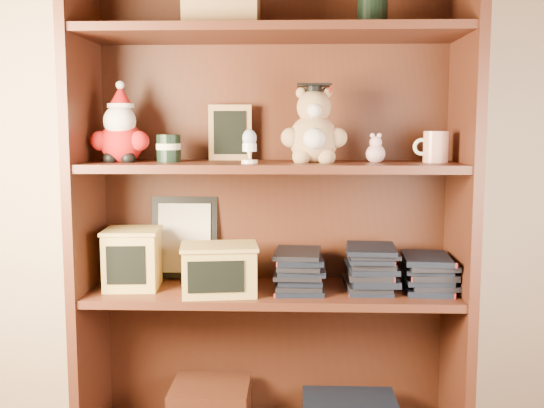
{
  "coord_description": "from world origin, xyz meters",
  "views": [
    {
      "loc": [
        -0.13,
        -0.65,
        1.06
      ],
      "look_at": [
        -0.2,
        1.3,
        0.82
      ],
      "focal_mm": 42.0,
      "sensor_mm": 36.0,
      "label": 1
    }
  ],
  "objects": [
    {
      "name": "bookcase",
      "position": [
        -0.2,
        1.36,
        0.78
      ],
      "size": [
        1.2,
        0.35,
        1.6
      ],
      "color": "#4A2215",
      "rests_on": "ground"
    },
    {
      "name": "shelf_lower",
      "position": [
        -0.2,
        1.3,
        0.54
      ],
      "size": [
        1.14,
        0.33,
        0.02
      ],
      "color": "#4A2215",
      "rests_on": "ground"
    },
    {
      "name": "shelf_upper",
      "position": [
        -0.2,
        1.3,
        0.94
      ],
      "size": [
        1.14,
        0.33,
        0.02
      ],
      "color": "#4A2215",
      "rests_on": "ground"
    },
    {
      "name": "santa_plush",
      "position": [
        -0.67,
        1.3,
        1.04
      ],
      "size": [
        0.18,
        0.13,
        0.26
      ],
      "color": "#A50F0F",
      "rests_on": "shelf_upper"
    },
    {
      "name": "teachers_tin",
      "position": [
        -0.52,
        1.3,
        0.99
      ],
      "size": [
        0.08,
        0.08,
        0.08
      ],
      "color": "black",
      "rests_on": "shelf_upper"
    },
    {
      "name": "chalkboard_plaque",
      "position": [
        -0.34,
        1.42,
        1.04
      ],
      "size": [
        0.14,
        0.08,
        0.18
      ],
      "color": "#9E7547",
      "rests_on": "shelf_upper"
    },
    {
      "name": "egg_cup",
      "position": [
        -0.27,
        1.23,
        1.0
      ],
      "size": [
        0.05,
        0.05,
        0.1
      ],
      "color": "white",
      "rests_on": "shelf_upper"
    },
    {
      "name": "grad_teddy_bear",
      "position": [
        -0.07,
        1.3,
        1.04
      ],
      "size": [
        0.2,
        0.17,
        0.25
      ],
      "color": "tan",
      "rests_on": "shelf_upper"
    },
    {
      "name": "pink_figurine",
      "position": [
        0.12,
        1.31,
        0.98
      ],
      "size": [
        0.06,
        0.06,
        0.09
      ],
      "color": "beige",
      "rests_on": "shelf_upper"
    },
    {
      "name": "teacher_mug",
      "position": [
        0.3,
        1.3,
        1.0
      ],
      "size": [
        0.11,
        0.08,
        0.1
      ],
      "color": "silver",
      "rests_on": "shelf_upper"
    },
    {
      "name": "certificate_frame",
      "position": [
        -0.5,
        1.44,
        0.69
      ],
      "size": [
        0.22,
        0.06,
        0.28
      ],
      "color": "black",
      "rests_on": "shelf_lower"
    },
    {
      "name": "treats_box",
      "position": [
        -0.64,
        1.3,
        0.65
      ],
      "size": [
        0.18,
        0.18,
        0.19
      ],
      "color": "tan",
      "rests_on": "shelf_lower"
    },
    {
      "name": "pencils_box",
      "position": [
        -0.36,
        1.24,
        0.63
      ],
      "size": [
        0.25,
        0.2,
        0.15
      ],
      "color": "tan",
      "rests_on": "shelf_lower"
    },
    {
      "name": "book_stack_left",
      "position": [
        -0.11,
        1.3,
        0.61
      ],
      "size": [
        0.14,
        0.2,
        0.13
      ],
      "color": "black",
      "rests_on": "shelf_lower"
    },
    {
      "name": "book_stack_mid",
      "position": [
        0.1,
        1.3,
        0.62
      ],
      "size": [
        0.14,
        0.2,
        0.14
      ],
      "color": "black",
      "rests_on": "shelf_lower"
    },
    {
      "name": "book_stack_right",
      "position": [
        0.29,
        1.3,
        0.61
      ],
      "size": [
        0.14,
        0.2,
        0.11
      ],
      "color": "black",
      "rests_on": "shelf_lower"
    }
  ]
}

